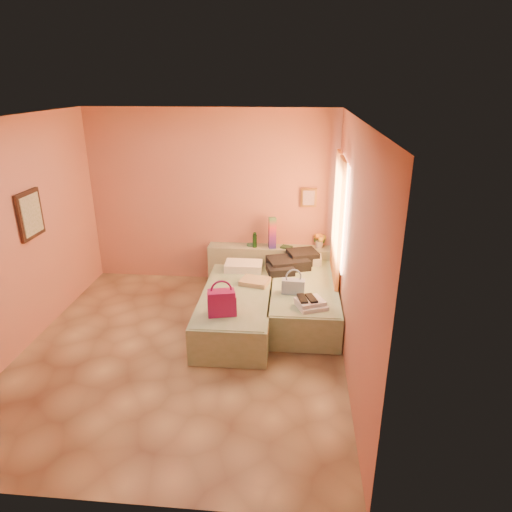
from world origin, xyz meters
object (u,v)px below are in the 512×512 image
at_px(bed_right, 303,299).
at_px(water_bottle, 255,240).
at_px(headboard_ledge, 271,265).
at_px(bed_left, 237,310).
at_px(towel_stack, 312,304).
at_px(green_book, 286,247).
at_px(blue_handbag, 293,286).
at_px(flower_vase, 320,239).
at_px(magenta_handbag, 222,302).

xyz_separation_m(bed_right, water_bottle, (-0.79, 1.00, 0.52)).
distance_m(headboard_ledge, bed_left, 1.50).
bearing_deg(towel_stack, green_book, 102.11).
height_order(green_book, blue_handbag, blue_handbag).
relative_size(headboard_ledge, green_book, 11.84).
distance_m(bed_right, flower_vase, 1.25).
relative_size(headboard_ledge, bed_right, 1.02).
xyz_separation_m(flower_vase, towel_stack, (-0.15, -1.82, -0.24)).
bearing_deg(bed_left, flower_vase, 51.85).
relative_size(headboard_ledge, bed_left, 1.02).
distance_m(headboard_ledge, flower_vase, 0.90).
bearing_deg(towel_stack, blue_handbag, 120.97).
relative_size(bed_left, blue_handbag, 6.55).
relative_size(bed_left, flower_vase, 7.19).
bearing_deg(green_book, magenta_handbag, -87.72).
bearing_deg(blue_handbag, water_bottle, 118.91).
xyz_separation_m(bed_right, towel_stack, (0.09, -0.72, 0.30)).
distance_m(flower_vase, magenta_handbag, 2.44).
bearing_deg(headboard_ledge, towel_stack, -70.72).
relative_size(bed_right, magenta_handbag, 5.82).
height_order(flower_vase, towel_stack, flower_vase).
height_order(bed_right, water_bottle, water_bottle).
height_order(water_bottle, green_book, water_bottle).
height_order(water_bottle, flower_vase, flower_vase).
bearing_deg(bed_left, magenta_handbag, -100.19).
xyz_separation_m(bed_left, blue_handbag, (0.76, 0.07, 0.35)).
bearing_deg(headboard_ledge, blue_handbag, -74.47).
bearing_deg(towel_stack, magenta_handbag, -165.97).
bearing_deg(magenta_handbag, flower_vase, 45.44).
height_order(green_book, towel_stack, green_book).
bearing_deg(green_book, water_bottle, -156.32).
xyz_separation_m(green_book, magenta_handbag, (-0.72, -2.01, -0.00)).
relative_size(bed_left, magenta_handbag, 5.82).
xyz_separation_m(water_bottle, magenta_handbag, (-0.21, -1.99, -0.11)).
bearing_deg(magenta_handbag, headboard_ledge, 63.20).
relative_size(magenta_handbag, towel_stack, 0.98).
bearing_deg(bed_right, magenta_handbag, -135.79).
relative_size(blue_handbag, towel_stack, 0.87).
bearing_deg(bed_right, green_book, 104.74).
height_order(bed_right, green_book, green_book).
height_order(magenta_handbag, blue_handbag, magenta_handbag).
relative_size(bed_left, green_book, 11.55).
height_order(blue_handbag, towel_stack, blue_handbag).
relative_size(headboard_ledge, magenta_handbag, 5.96).
xyz_separation_m(headboard_ledge, flower_vase, (0.77, 0.05, 0.46)).
height_order(green_book, flower_vase, flower_vase).
height_order(headboard_ledge, towel_stack, headboard_ledge).
relative_size(bed_left, towel_stack, 5.71).
bearing_deg(flower_vase, towel_stack, -94.86).
bearing_deg(towel_stack, water_bottle, 117.18).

